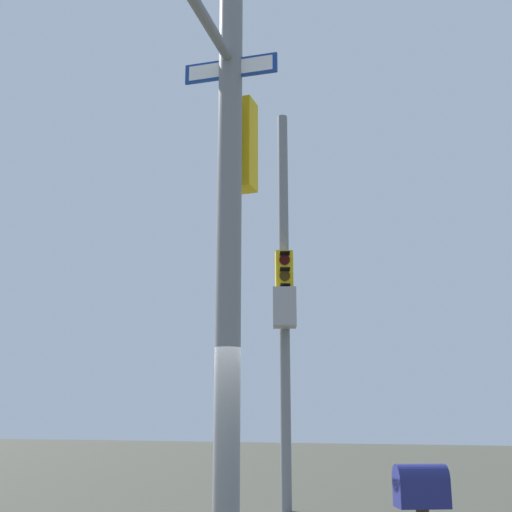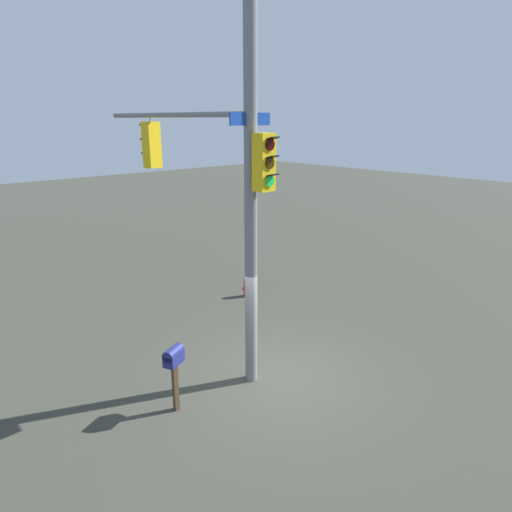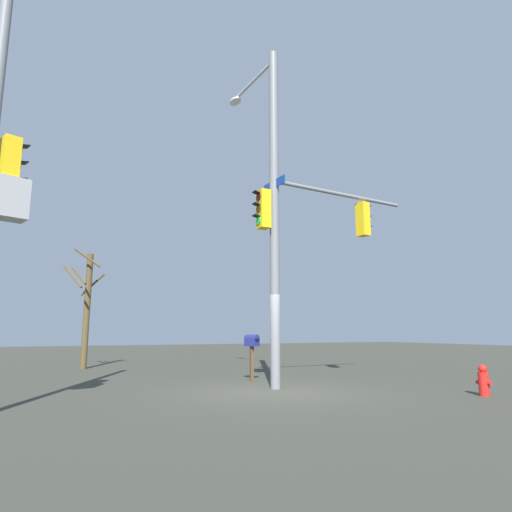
{
  "view_description": "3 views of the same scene",
  "coord_description": "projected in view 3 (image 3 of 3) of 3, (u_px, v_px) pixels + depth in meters",
  "views": [
    {
      "loc": [
        -3.03,
        6.62,
        1.81
      ],
      "look_at": [
        -0.63,
        -0.04,
        3.56
      ],
      "focal_mm": 45.74,
      "sensor_mm": 36.0,
      "label": 1
    },
    {
      "loc": [
        -6.49,
        -6.36,
        5.67
      ],
      "look_at": [
        -0.36,
        0.35,
        2.92
      ],
      "focal_mm": 31.64,
      "sensor_mm": 36.0,
      "label": 2
    },
    {
      "loc": [
        10.1,
        -5.22,
        1.51
      ],
      "look_at": [
        -1.06,
        0.09,
        3.65
      ],
      "focal_mm": 30.49,
      "sensor_mm": 36.0,
      "label": 3
    }
  ],
  "objects": [
    {
      "name": "mailbox",
      "position": [
        252.0,
        344.0,
        13.47
      ],
      "size": [
        0.5,
        0.4,
        1.41
      ],
      "rotation": [
        0.0,
        0.0,
        5.14
      ],
      "color": "#4C3823",
      "rests_on": "ground"
    },
    {
      "name": "ground_plane",
      "position": [
        271.0,
        392.0,
        10.94
      ],
      "size": [
        80.0,
        80.0,
        0.0
      ],
      "primitive_type": "plane",
      "color": "#393930"
    },
    {
      "name": "bare_tree_behind_pole",
      "position": [
        86.0,
        306.0,
        18.09
      ],
      "size": [
        1.71,
        1.71,
        4.9
      ],
      "color": "brown",
      "rests_on": "ground"
    },
    {
      "name": "fire_hydrant",
      "position": [
        484.0,
        381.0,
        10.3
      ],
      "size": [
        0.38,
        0.24,
        0.73
      ],
      "color": "red",
      "rests_on": "ground"
    },
    {
      "name": "main_signal_pole_assembly",
      "position": [
        286.0,
        201.0,
        12.78
      ],
      "size": [
        3.38,
        5.64,
        9.85
      ],
      "rotation": [
        0.0,
        0.0,
        1.64
      ],
      "color": "slate",
      "rests_on": "ground"
    }
  ]
}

